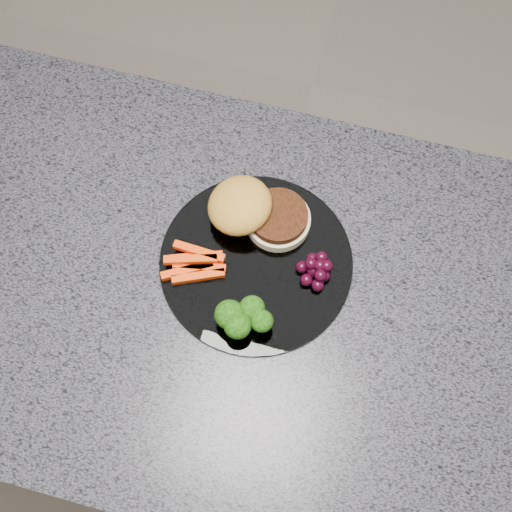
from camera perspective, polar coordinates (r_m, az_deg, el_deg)
The scene contains 8 objects.
room at distance 0.56m, azimuth -9.42°, elevation 13.87°, with size 4.02×4.02×2.70m.
island_cabinet at distance 1.40m, azimuth -3.65°, elevation -8.78°, with size 1.20×0.60×0.86m, color #4F331B.
countertop at distance 0.97m, azimuth -5.21°, elevation -2.61°, with size 1.20×0.60×0.04m, color #494852.
plate at distance 0.96m, azimuth -0.00°, elevation -0.52°, with size 0.26×0.26×0.01m, color white.
burger at distance 0.96m, azimuth -0.20°, elevation 3.57°, with size 0.16×0.11×0.05m.
carrot_sticks at distance 0.95m, azimuth -4.89°, elevation -0.61°, with size 0.08×0.06×0.02m.
broccoli at distance 0.90m, azimuth -1.13°, elevation -4.93°, with size 0.08×0.06×0.05m.
grape_bunch at distance 0.94m, azimuth 4.87°, elevation -1.05°, with size 0.05×0.05×0.03m.
Camera 1 is at (0.17, -0.29, 1.79)m, focal length 50.00 mm.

